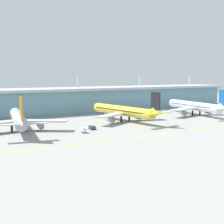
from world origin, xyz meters
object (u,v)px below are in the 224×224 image
Objects in this scene: airliner_near_middle at (18,119)px; airliner_far_middle at (195,106)px; baggage_cart at (84,130)px; airliner_center at (124,111)px; pushback_tug at (92,127)px; safety_cone_left_wingtip at (218,116)px.

airliner_near_middle is 122.60m from airliner_far_middle.
airliner_center is at bearing 30.47° from baggage_cart.
airliner_near_middle reaches higher than baggage_cart.
baggage_cart is (-37.27, -21.93, -5.18)m from airliner_center.
airliner_center is 1.01× the size of airliner_far_middle.
baggage_cart is at bearing -37.81° from airliner_near_middle.
airliner_center is at bearing 1.27° from airliner_near_middle.
pushback_tug is at bearing -152.42° from airliner_center.
safety_cone_left_wingtip is at bearing -0.07° from pushback_tug.
baggage_cart reaches higher than safety_cone_left_wingtip.
baggage_cart is (26.44, -20.51, -5.18)m from airliner_near_middle.
airliner_near_middle is at bearing -179.66° from airliner_far_middle.
airliner_far_middle is at bearing 0.34° from airliner_near_middle.
airliner_near_middle is at bearing 142.19° from baggage_cart.
baggage_cart is at bearing -176.42° from safety_cone_left_wingtip.
pushback_tug is (-88.32, -14.68, -5.35)m from airliner_far_middle.
pushback_tug is (7.84, 6.56, -0.16)m from baggage_cart.
airliner_far_middle is at bearing -0.68° from airliner_center.
airliner_near_middle is 85.01× the size of safety_cone_left_wingtip.
baggage_cart is at bearing -140.08° from pushback_tug.
baggage_cart is at bearing -167.55° from airliner_far_middle.
airliner_near_middle is 12.96× the size of pushback_tug.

